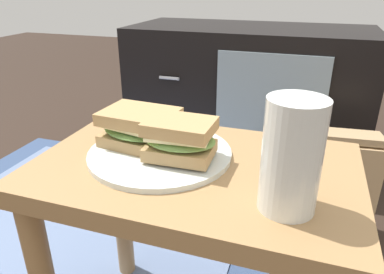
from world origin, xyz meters
name	(u,v)px	position (x,y,z in m)	size (l,w,h in m)	color
side_table	(194,207)	(0.00, 0.00, 0.37)	(0.56, 0.36, 0.46)	#A37A4C
tv_cabinet	(247,97)	(-0.07, 0.95, 0.29)	(0.96, 0.46, 0.58)	black
area_rug	(97,208)	(-0.49, 0.38, 0.00)	(1.25, 0.88, 0.01)	#384C72
plate	(160,153)	(-0.07, 0.01, 0.47)	(0.26, 0.26, 0.01)	silver
sandwich_front	(140,128)	(-0.11, 0.03, 0.50)	(0.16, 0.12, 0.07)	tan
sandwich_back	(180,139)	(-0.02, -0.01, 0.51)	(0.13, 0.09, 0.07)	tan
beer_glass	(291,158)	(0.16, -0.08, 0.54)	(0.08, 0.08, 0.16)	silver
paper_bag	(333,185)	(0.28, 0.51, 0.17)	(0.24, 0.14, 0.35)	tan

